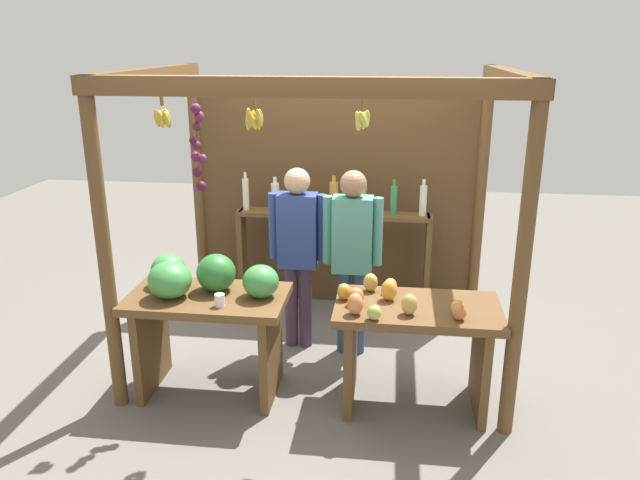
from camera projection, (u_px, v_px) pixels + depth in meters
name	position (u px, v px, depth m)	size (l,w,h in m)	color
ground_plane	(323.00, 348.00, 5.25)	(12.00, 12.00, 0.00)	slate
market_stall	(328.00, 181.00, 5.24)	(2.84, 2.14, 2.32)	brown
fruit_counter_left	(205.00, 303.00, 4.42)	(1.14, 0.64, 1.05)	brown
fruit_counter_right	(412.00, 332.00, 4.27)	(1.14, 0.64, 0.93)	brown
bottle_shelf_unit	(333.00, 233.00, 5.72)	(1.82, 0.22, 1.36)	brown
vendor_man	(298.00, 243.00, 5.02)	(0.48, 0.21, 1.56)	#463047
vendor_woman	(352.00, 247.00, 4.91)	(0.48, 0.21, 1.56)	navy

